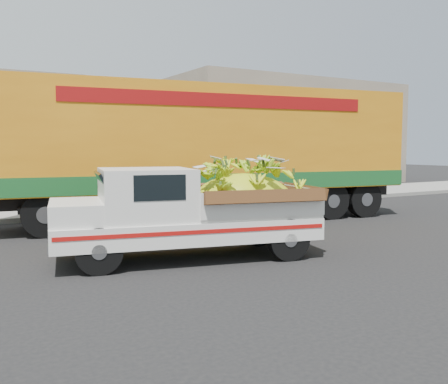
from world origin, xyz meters
TOP-DOWN VIEW (x-y plane):
  - ground at (0.00, 0.00)m, footprint 100.00×100.00m
  - curb at (0.00, 6.49)m, footprint 60.00×0.25m
  - sidewalk at (0.00, 8.59)m, footprint 60.00×4.00m
  - building_right at (14.00, 15.49)m, footprint 14.00×6.00m
  - pickup_truck at (0.13, -0.13)m, footprint 5.20×2.81m
  - semi_trailer at (2.48, 4.03)m, footprint 12.05×4.10m

SIDE VIEW (x-z plane):
  - ground at x=0.00m, z-range 0.00..0.00m
  - sidewalk at x=0.00m, z-range 0.00..0.14m
  - curb at x=0.00m, z-range 0.00..0.15m
  - pickup_truck at x=0.13m, z-range 0.06..1.79m
  - semi_trailer at x=2.48m, z-range 0.22..4.02m
  - building_right at x=14.00m, z-range 0.00..6.00m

